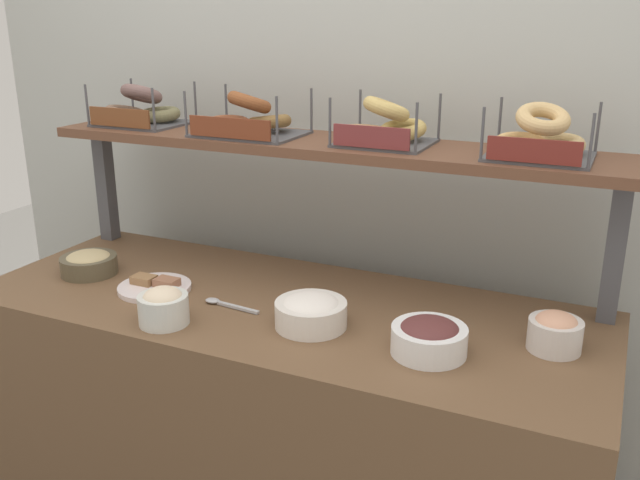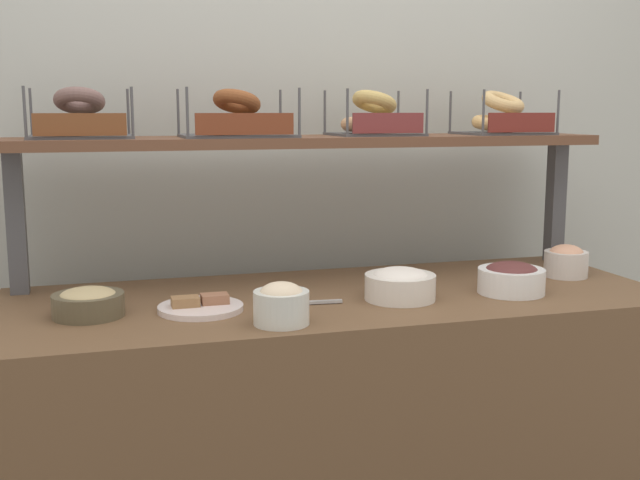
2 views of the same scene
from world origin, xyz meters
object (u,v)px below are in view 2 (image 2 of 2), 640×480
at_px(bagel_basket_poppy, 80,121).
at_px(bowl_cream_cheese, 400,284).
at_px(bowl_hummus, 88,302).
at_px(bowl_potato_salad, 281,303).
at_px(bagel_basket_cinnamon_raisin, 237,121).
at_px(bowl_chocolate_spread, 511,278).
at_px(serving_plate_white, 201,306).
at_px(bagel_basket_sesame, 374,120).
at_px(bowl_lox_spread, 566,261).
at_px(serving_spoon_near_plate, 298,303).
at_px(bagel_basket_plain, 502,119).

bearing_deg(bagel_basket_poppy, bowl_cream_cheese, -24.95).
bearing_deg(bowl_hummus, bowl_potato_salad, -24.58).
height_order(bowl_hummus, bowl_potato_salad, bowl_potato_salad).
relative_size(bowl_cream_cheese, bagel_basket_cinnamon_raisin, 0.59).
distance_m(bowl_hummus, bagel_basket_cinnamon_raisin, 0.68).
xyz_separation_m(bowl_chocolate_spread, serving_plate_white, (-0.86, 0.05, -0.03)).
bearing_deg(bagel_basket_cinnamon_raisin, bagel_basket_sesame, 4.06).
xyz_separation_m(bowl_lox_spread, bagel_basket_sesame, (-0.54, 0.25, 0.43)).
xyz_separation_m(bowl_potato_salad, serving_plate_white, (-0.17, 0.18, -0.04)).
height_order(serving_plate_white, bagel_basket_cinnamon_raisin, bagel_basket_cinnamon_raisin).
height_order(bowl_chocolate_spread, bowl_potato_salad, bowl_potato_salad).
relative_size(bowl_potato_salad, bagel_basket_sesame, 0.48).
relative_size(bowl_potato_salad, serving_plate_white, 0.62).
bearing_deg(bowl_cream_cheese, bowl_potato_salad, -157.99).
bearing_deg(bowl_cream_cheese, serving_spoon_near_plate, 176.69).
distance_m(bowl_lox_spread, bagel_basket_plain, 0.50).
distance_m(bowl_potato_salad, bowl_cream_cheese, 0.40).
height_order(bowl_cream_cheese, bagel_basket_sesame, bagel_basket_sesame).
relative_size(bowl_hummus, serving_spoon_near_plate, 0.97).
bearing_deg(bagel_basket_plain, bagel_basket_sesame, 177.82).
height_order(bowl_chocolate_spread, bagel_basket_sesame, bagel_basket_sesame).
distance_m(bowl_lox_spread, bowl_hummus, 1.42).
distance_m(bowl_potato_salad, serving_plate_white, 0.25).
bearing_deg(bowl_potato_salad, serving_spoon_near_plate, 63.20).
distance_m(bowl_chocolate_spread, bagel_basket_cinnamon_raisin, 0.90).
distance_m(serving_spoon_near_plate, bagel_basket_cinnamon_raisin, 0.58).
relative_size(bowl_cream_cheese, bagel_basket_plain, 0.71).
bearing_deg(bowl_potato_salad, bowl_hummus, 155.42).
height_order(bowl_hummus, serving_plate_white, bowl_hummus).
height_order(bowl_potato_salad, serving_spoon_near_plate, bowl_potato_salad).
relative_size(serving_plate_white, bagel_basket_cinnamon_raisin, 0.67).
height_order(serving_spoon_near_plate, bagel_basket_poppy, bagel_basket_poppy).
xyz_separation_m(serving_plate_white, serving_spoon_near_plate, (0.25, -0.02, -0.00)).
relative_size(bowl_cream_cheese, serving_spoon_near_plate, 1.06).
relative_size(bowl_cream_cheese, bagel_basket_poppy, 0.66).
relative_size(bowl_chocolate_spread, bowl_hummus, 1.05).
relative_size(serving_spoon_near_plate, bagel_basket_poppy, 0.62).
height_order(bowl_chocolate_spread, serving_spoon_near_plate, bowl_chocolate_spread).
bearing_deg(bagel_basket_poppy, serving_plate_white, -51.36).
bearing_deg(bowl_hummus, bagel_basket_cinnamon_raisin, 33.89).
xyz_separation_m(bowl_hummus, bowl_potato_salad, (0.45, -0.20, 0.01)).
relative_size(serving_plate_white, bagel_basket_sesame, 0.78).
bearing_deg(serving_plate_white, bagel_basket_sesame, 30.21).
distance_m(serving_plate_white, bagel_basket_poppy, 0.64).
xyz_separation_m(bagel_basket_cinnamon_raisin, bagel_basket_sesame, (0.44, 0.03, 0.00)).
bearing_deg(bagel_basket_sesame, bowl_hummus, -159.65).
distance_m(serving_spoon_near_plate, bagel_basket_plain, 0.97).
height_order(bowl_cream_cheese, serving_spoon_near_plate, bowl_cream_cheese).
height_order(bowl_hummus, bowl_cream_cheese, bowl_cream_cheese).
bearing_deg(bagel_basket_sesame, bowl_lox_spread, -24.29).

